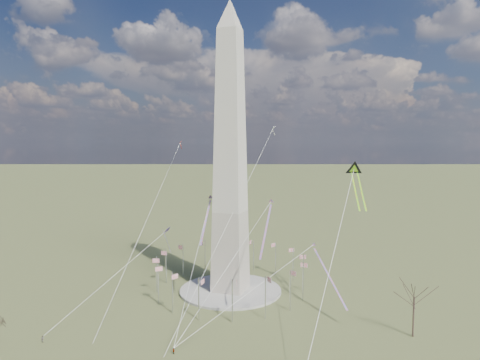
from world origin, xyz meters
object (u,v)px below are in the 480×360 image
(tree_near, at_px, (414,294))
(kite_delta_black, at_px, (355,172))
(washington_monument, at_px, (230,156))
(person_west, at_px, (43,339))

(tree_near, relative_size, kite_delta_black, 0.98)
(washington_monument, distance_m, tree_near, 71.49)
(washington_monument, xyz_separation_m, kite_delta_black, (41.55, 3.48, -4.63))
(washington_monument, relative_size, person_west, 55.29)
(washington_monument, distance_m, kite_delta_black, 41.95)
(tree_near, distance_m, kite_delta_black, 41.11)
(washington_monument, height_order, kite_delta_black, washington_monument)
(person_west, height_order, kite_delta_black, kite_delta_black)
(washington_monument, distance_m, person_west, 78.20)
(kite_delta_black, bearing_deg, tree_near, 117.41)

